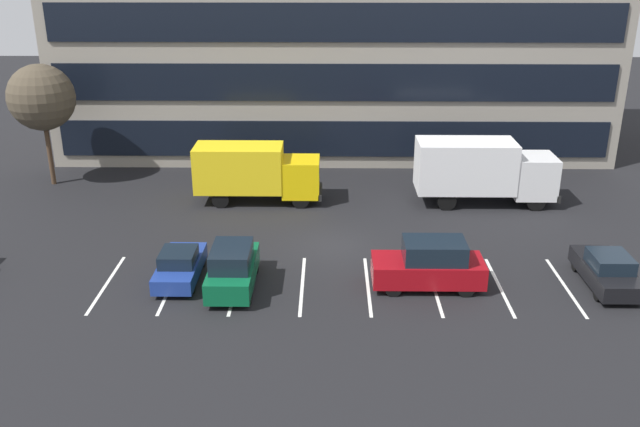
{
  "coord_description": "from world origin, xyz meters",
  "views": [
    {
      "loc": [
        -0.29,
        -30.24,
        13.56
      ],
      "look_at": [
        -0.71,
        0.69,
        1.4
      ],
      "focal_mm": 38.51,
      "sensor_mm": 36.0,
      "label": 1
    }
  ],
  "objects_px": {
    "sedan_navy": "(180,266)",
    "bare_tree": "(41,98)",
    "suv_forest": "(233,268)",
    "box_truck_white": "(483,169)",
    "box_truck_yellow_all": "(255,171)",
    "suv_maroon": "(429,265)",
    "sedan_black": "(607,270)"
  },
  "relations": [
    {
      "from": "sedan_navy",
      "to": "bare_tree",
      "type": "distance_m",
      "value": 16.99
    },
    {
      "from": "sedan_navy",
      "to": "suv_forest",
      "type": "height_order",
      "value": "suv_forest"
    },
    {
      "from": "box_truck_white",
      "to": "suv_forest",
      "type": "relative_size",
      "value": 1.8
    },
    {
      "from": "suv_forest",
      "to": "box_truck_yellow_all",
      "type": "bearing_deg",
      "value": 90.47
    },
    {
      "from": "box_truck_yellow_all",
      "to": "bare_tree",
      "type": "xyz_separation_m",
      "value": [
        -12.61,
        2.96,
        3.44
      ]
    },
    {
      "from": "suv_maroon",
      "to": "suv_forest",
      "type": "distance_m",
      "value": 8.27
    },
    {
      "from": "box_truck_white",
      "to": "suv_maroon",
      "type": "bearing_deg",
      "value": -112.7
    },
    {
      "from": "box_truck_yellow_all",
      "to": "sedan_navy",
      "type": "bearing_deg",
      "value": -103.29
    },
    {
      "from": "box_truck_yellow_all",
      "to": "sedan_black",
      "type": "distance_m",
      "value": 18.83
    },
    {
      "from": "sedan_black",
      "to": "box_truck_white",
      "type": "bearing_deg",
      "value": 108.32
    },
    {
      "from": "suv_maroon",
      "to": "bare_tree",
      "type": "relative_size",
      "value": 0.65
    },
    {
      "from": "box_truck_white",
      "to": "suv_forest",
      "type": "xyz_separation_m",
      "value": [
        -12.51,
        -10.38,
        -1.08
      ]
    },
    {
      "from": "box_truck_white",
      "to": "sedan_navy",
      "type": "bearing_deg",
      "value": -147.07
    },
    {
      "from": "box_truck_yellow_all",
      "to": "sedan_black",
      "type": "height_order",
      "value": "box_truck_yellow_all"
    },
    {
      "from": "suv_maroon",
      "to": "suv_forest",
      "type": "height_order",
      "value": "suv_maroon"
    },
    {
      "from": "box_truck_yellow_all",
      "to": "suv_maroon",
      "type": "distance_m",
      "value": 13.22
    },
    {
      "from": "suv_maroon",
      "to": "sedan_black",
      "type": "relative_size",
      "value": 1.1
    },
    {
      "from": "suv_forest",
      "to": "suv_maroon",
      "type": "bearing_deg",
      "value": 1.68
    },
    {
      "from": "box_truck_white",
      "to": "box_truck_yellow_all",
      "type": "distance_m",
      "value": 12.6
    },
    {
      "from": "sedan_black",
      "to": "bare_tree",
      "type": "distance_m",
      "value": 31.65
    },
    {
      "from": "suv_maroon",
      "to": "bare_tree",
      "type": "height_order",
      "value": "bare_tree"
    },
    {
      "from": "box_truck_white",
      "to": "box_truck_yellow_all",
      "type": "height_order",
      "value": "box_truck_white"
    },
    {
      "from": "sedan_black",
      "to": "bare_tree",
      "type": "relative_size",
      "value": 0.59
    },
    {
      "from": "box_truck_white",
      "to": "suv_forest",
      "type": "height_order",
      "value": "box_truck_white"
    },
    {
      "from": "box_truck_white",
      "to": "bare_tree",
      "type": "relative_size",
      "value": 1.07
    },
    {
      "from": "suv_forest",
      "to": "sedan_black",
      "type": "distance_m",
      "value": 15.81
    },
    {
      "from": "suv_maroon",
      "to": "sedan_navy",
      "type": "relative_size",
      "value": 1.17
    },
    {
      "from": "box_truck_white",
      "to": "bare_tree",
      "type": "xyz_separation_m",
      "value": [
        -25.2,
        3.04,
        3.25
      ]
    },
    {
      "from": "sedan_black",
      "to": "sedan_navy",
      "type": "bearing_deg",
      "value": 179.03
    },
    {
      "from": "box_truck_yellow_all",
      "to": "sedan_black",
      "type": "relative_size",
      "value": 1.65
    },
    {
      "from": "box_truck_yellow_all",
      "to": "sedan_navy",
      "type": "relative_size",
      "value": 1.76
    },
    {
      "from": "box_truck_white",
      "to": "suv_maroon",
      "type": "distance_m",
      "value": 11.03
    }
  ]
}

